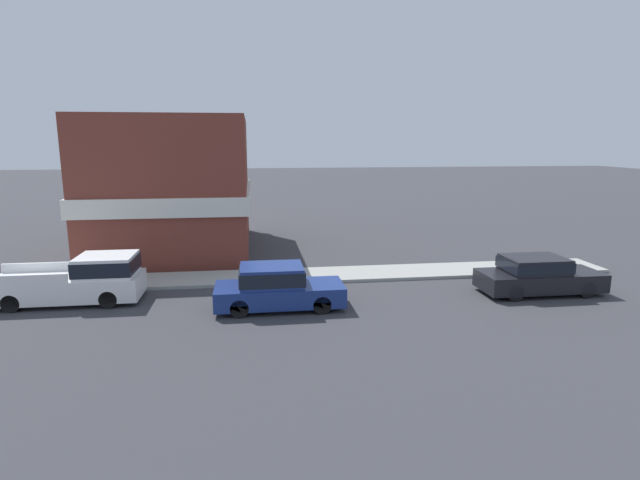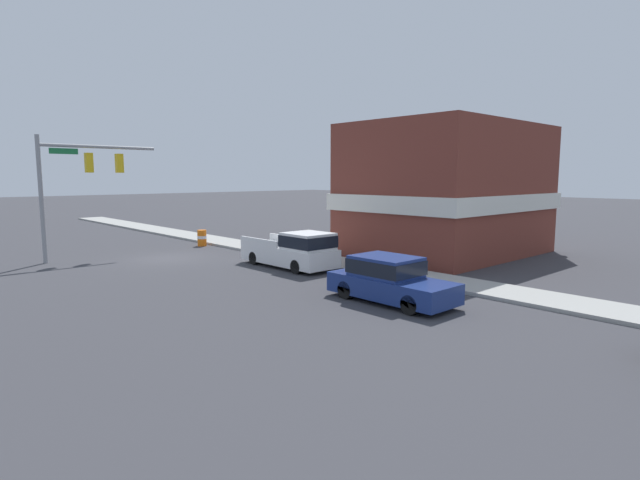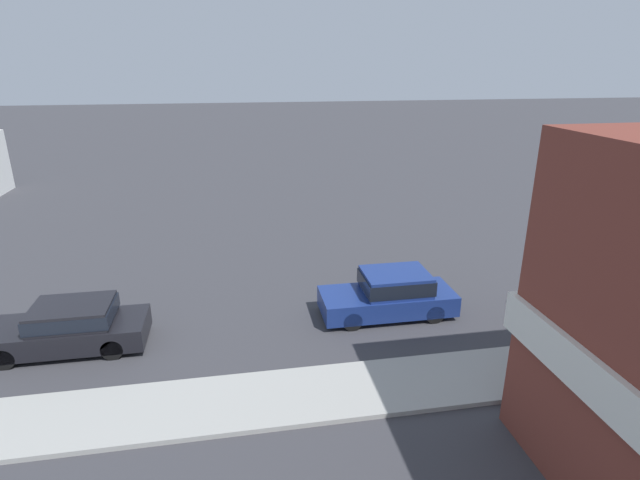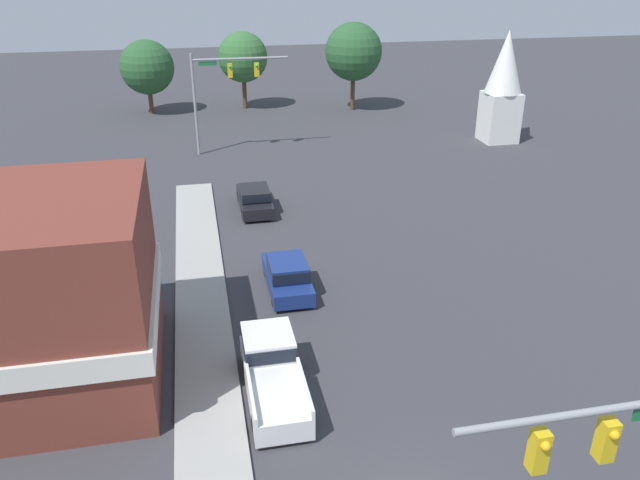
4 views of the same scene
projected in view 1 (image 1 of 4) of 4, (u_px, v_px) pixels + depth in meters
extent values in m
cylinder|color=black|center=(316.00, 291.00, 19.46)|extent=(0.22, 0.66, 0.66)
cylinder|color=black|center=(322.00, 305.00, 17.82)|extent=(0.22, 0.66, 0.66)
cylinder|color=black|center=(240.00, 294.00, 19.07)|extent=(0.22, 0.66, 0.66)
cylinder|color=black|center=(239.00, 309.00, 17.43)|extent=(0.22, 0.66, 0.66)
cube|color=navy|center=(280.00, 294.00, 18.40)|extent=(1.91, 4.71, 0.72)
cube|color=navy|center=(272.00, 275.00, 18.22)|extent=(1.75, 2.26, 0.73)
cube|color=black|center=(272.00, 275.00, 18.22)|extent=(1.77, 2.35, 0.51)
cylinder|color=black|center=(561.00, 278.00, 21.27)|extent=(0.22, 0.66, 0.66)
cylinder|color=black|center=(587.00, 290.00, 19.63)|extent=(0.22, 0.66, 0.66)
cylinder|color=black|center=(494.00, 281.00, 20.87)|extent=(0.22, 0.66, 0.66)
cylinder|color=black|center=(515.00, 293.00, 19.23)|extent=(0.22, 0.66, 0.66)
cube|color=black|center=(540.00, 280.00, 20.21)|extent=(1.91, 4.87, 0.72)
cube|color=black|center=(534.00, 264.00, 20.04)|extent=(1.76, 2.34, 0.62)
cube|color=black|center=(534.00, 264.00, 20.04)|extent=(1.77, 2.43, 0.43)
cylinder|color=black|center=(120.00, 286.00, 20.15)|extent=(0.22, 0.66, 0.66)
cylinder|color=black|center=(108.00, 299.00, 18.43)|extent=(0.22, 0.66, 0.66)
cylinder|color=black|center=(32.00, 289.00, 19.71)|extent=(0.22, 0.66, 0.66)
cylinder|color=black|center=(11.00, 303.00, 17.98)|extent=(0.22, 0.66, 0.66)
cube|color=white|center=(68.00, 287.00, 19.01)|extent=(2.00, 5.42, 0.85)
cube|color=white|center=(107.00, 265.00, 19.05)|extent=(1.90, 2.06, 0.79)
cube|color=black|center=(107.00, 265.00, 19.05)|extent=(1.92, 2.14, 0.55)
cube|color=white|center=(43.00, 267.00, 19.65)|extent=(0.12, 3.06, 0.35)
cube|color=white|center=(22.00, 280.00, 17.83)|extent=(0.12, 3.06, 0.35)
cube|color=brown|center=(175.00, 185.00, 28.06)|extent=(10.90, 8.06, 7.33)
cube|color=silver|center=(175.00, 196.00, 28.18)|extent=(11.20, 8.36, 0.90)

